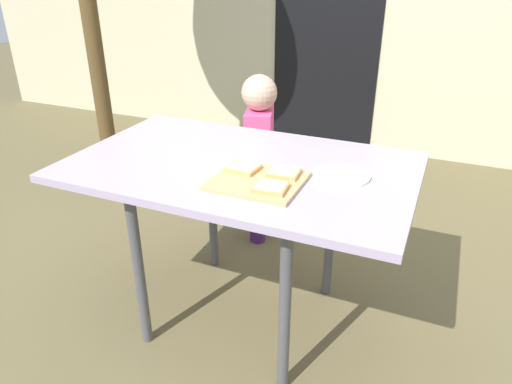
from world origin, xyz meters
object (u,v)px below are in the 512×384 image
at_px(pizza_slice_near_right, 271,187).
at_px(plate_white_right, 342,175).
at_px(pizza_slice_far_right, 284,173).
at_px(child_left, 259,146).
at_px(cutting_board, 257,181).
at_px(dining_table, 241,179).
at_px(pizza_slice_far_left, 243,168).

xyz_separation_m(pizza_slice_near_right, plate_white_right, (0.19, 0.24, -0.02)).
xyz_separation_m(pizza_slice_far_right, plate_white_right, (0.19, 0.10, -0.02)).
height_order(plate_white_right, child_left, child_left).
distance_m(cutting_board, pizza_slice_near_right, 0.10).
relative_size(plate_white_right, child_left, 0.22).
height_order(pizza_slice_near_right, child_left, child_left).
bearing_deg(dining_table, plate_white_right, 4.24).
bearing_deg(child_left, plate_white_right, -47.21).
distance_m(pizza_slice_far_left, plate_white_right, 0.37).
distance_m(plate_white_right, child_left, 0.92).
height_order(dining_table, pizza_slice_far_right, pizza_slice_far_right).
distance_m(cutting_board, pizza_slice_far_right, 0.11).
height_order(pizza_slice_far_right, plate_white_right, pizza_slice_far_right).
distance_m(dining_table, pizza_slice_near_right, 0.31).
xyz_separation_m(pizza_slice_far_right, pizza_slice_near_right, (0.00, -0.14, 0.00)).
bearing_deg(dining_table, pizza_slice_far_left, -58.72).
xyz_separation_m(dining_table, pizza_slice_far_right, (0.21, -0.07, 0.09)).
xyz_separation_m(cutting_board, pizza_slice_far_left, (-0.08, 0.05, 0.02)).
height_order(dining_table, plate_white_right, plate_white_right).
bearing_deg(plate_white_right, cutting_board, -146.89).
relative_size(pizza_slice_far_left, plate_white_right, 0.56).
bearing_deg(cutting_board, dining_table, 133.02).
relative_size(cutting_board, pizza_slice_near_right, 2.71).
bearing_deg(pizza_slice_near_right, pizza_slice_far_left, 143.17).
bearing_deg(pizza_slice_far_right, pizza_slice_far_left, -172.94).
height_order(cutting_board, pizza_slice_near_right, pizza_slice_near_right).
bearing_deg(dining_table, pizza_slice_far_right, -18.69).
bearing_deg(child_left, dining_table, -73.06).
xyz_separation_m(dining_table, plate_white_right, (0.40, 0.03, 0.07)).
distance_m(dining_table, cutting_board, 0.21).
bearing_deg(plate_white_right, dining_table, -175.76).
distance_m(dining_table, child_left, 0.73).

